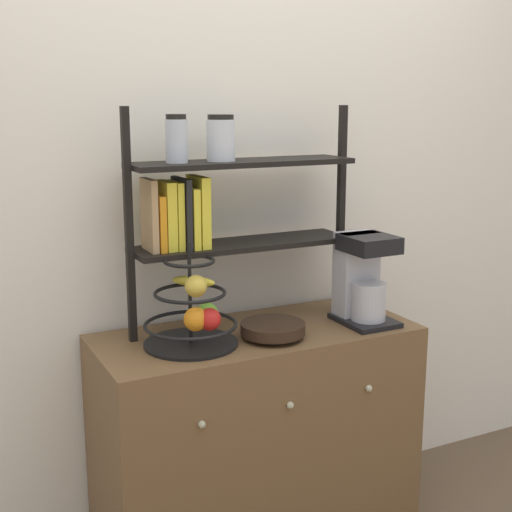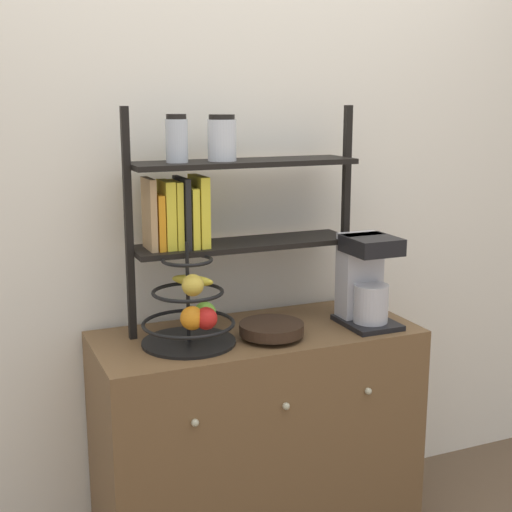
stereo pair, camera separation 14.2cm
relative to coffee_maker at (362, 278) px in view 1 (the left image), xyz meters
name	(u,v)px [view 1 (the left image)]	position (x,y,z in m)	size (l,w,h in m)	color
wall_back	(222,176)	(-0.39, 0.34, 0.35)	(7.00, 0.05, 2.60)	silver
sideboard	(256,438)	(-0.39, 0.06, -0.56)	(1.10, 0.49, 0.79)	brown
coffee_maker	(362,278)	(0.00, 0.00, 0.00)	(0.17, 0.22, 0.32)	black
fruit_stand	(194,313)	(-0.63, 0.02, -0.05)	(0.31, 0.31, 0.34)	black
wooden_bowl	(273,329)	(-0.37, -0.02, -0.13)	(0.22, 0.22, 0.05)	black
shelf_hutch	(213,199)	(-0.50, 0.16, 0.29)	(0.82, 0.20, 0.76)	black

